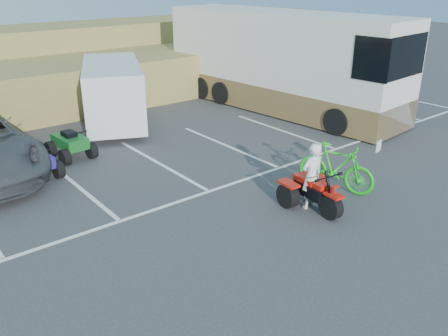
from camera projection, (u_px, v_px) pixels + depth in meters
ground at (269, 225)px, 11.30m from camera, size 100.00×100.00×0.00m
parking_stripes at (199, 166)px, 14.73m from camera, size 28.00×5.16×0.01m
grass_embankment at (40, 69)px, 21.94m from camera, size 40.00×8.50×3.10m
red_trike_atv at (314, 209)px, 12.06m from camera, size 1.42×1.80×1.09m
rider at (312, 176)px, 11.84m from camera, size 0.67×0.48×1.73m
green_dirt_bike at (336, 167)px, 12.92m from camera, size 1.22×2.27×1.31m
cargo_trailer at (113, 92)px, 18.24m from camera, size 4.01×5.54×2.40m
rv_motorhome at (280, 68)px, 20.39m from camera, size 3.84×11.42×4.03m
quad_atv_blue at (37, 177)px, 13.95m from camera, size 1.24×1.58×0.97m
quad_atv_green at (72, 157)px, 15.43m from camera, size 1.25×1.60×0.99m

